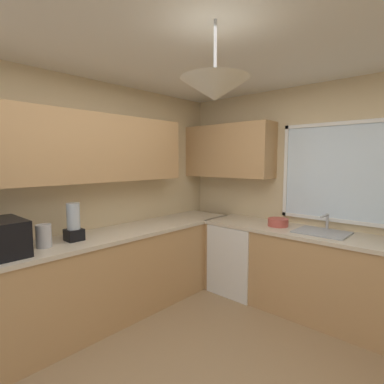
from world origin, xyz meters
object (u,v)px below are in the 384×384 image
object	(u,v)px
sink_assembly	(322,232)
blender_appliance	(74,224)
bowl	(278,222)
kettle	(44,236)
dishwasher	(240,257)

from	to	relation	value
sink_assembly	blender_appliance	size ratio (longest dim) A/B	1.44
sink_assembly	bowl	xyz separation A→B (m)	(-0.49, -0.01, 0.03)
kettle	sink_assembly	bearing A→B (deg)	53.28
kettle	blender_appliance	bearing A→B (deg)	94.01
kettle	bowl	bearing A→B (deg)	62.47
sink_assembly	blender_appliance	distance (m)	2.52
dishwasher	bowl	size ratio (longest dim) A/B	3.74
kettle	sink_assembly	distance (m)	2.73
dishwasher	blender_appliance	xyz separation A→B (m)	(-0.66, -1.86, 0.64)
dishwasher	bowl	xyz separation A→B (m)	(0.49, 0.03, 0.52)
dishwasher	blender_appliance	distance (m)	2.08
kettle	bowl	world-z (taller)	kettle
bowl	blender_appliance	xyz separation A→B (m)	(-1.15, -1.89, 0.12)
dishwasher	bowl	bearing A→B (deg)	3.47
kettle	sink_assembly	world-z (taller)	kettle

